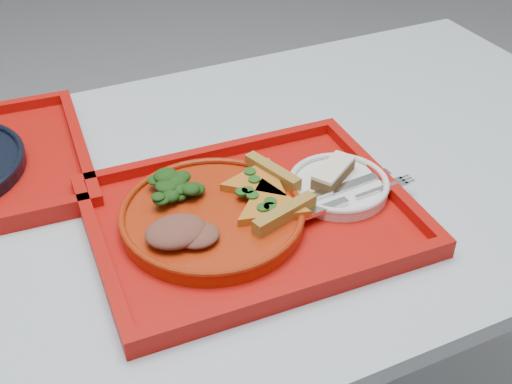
# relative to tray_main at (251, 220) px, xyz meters

# --- Properties ---
(table) EXTENTS (1.60, 0.80, 0.75)m
(table) POSITION_rel_tray_main_xyz_m (-0.05, 0.10, -0.08)
(table) COLOR #B3BBC8
(table) RESTS_ON ground
(tray_main) EXTENTS (0.46, 0.37, 0.01)m
(tray_main) POSITION_rel_tray_main_xyz_m (0.00, 0.00, 0.00)
(tray_main) COLOR #AF0E09
(tray_main) RESTS_ON table
(dinner_plate) EXTENTS (0.26, 0.26, 0.02)m
(dinner_plate) POSITION_rel_tray_main_xyz_m (-0.05, 0.01, 0.02)
(dinner_plate) COLOR #A3260A
(dinner_plate) RESTS_ON tray_main
(side_plate) EXTENTS (0.15, 0.15, 0.01)m
(side_plate) POSITION_rel_tray_main_xyz_m (0.14, -0.00, 0.01)
(side_plate) COLOR white
(side_plate) RESTS_ON tray_main
(pizza_slice_a) EXTENTS (0.13, 0.14, 0.02)m
(pizza_slice_a) POSITION_rel_tray_main_xyz_m (0.02, -0.02, 0.03)
(pizza_slice_a) COLOR gold
(pizza_slice_a) RESTS_ON dinner_plate
(pizza_slice_b) EXTENTS (0.14, 0.13, 0.02)m
(pizza_slice_b) POSITION_rel_tray_main_xyz_m (0.03, 0.04, 0.03)
(pizza_slice_b) COLOR gold
(pizza_slice_b) RESTS_ON dinner_plate
(salad_heap) EXTENTS (0.08, 0.07, 0.04)m
(salad_heap) POSITION_rel_tray_main_xyz_m (-0.09, 0.07, 0.04)
(salad_heap) COLOR black
(salad_heap) RESTS_ON dinner_plate
(meat_portion) EXTENTS (0.08, 0.07, 0.03)m
(meat_portion) POSITION_rel_tray_main_xyz_m (-0.12, -0.02, 0.04)
(meat_portion) COLOR brown
(meat_portion) RESTS_ON dinner_plate
(dessert_bar) EXTENTS (0.09, 0.07, 0.02)m
(dessert_bar) POSITION_rel_tray_main_xyz_m (0.14, 0.01, 0.03)
(dessert_bar) COLOR #4E301A
(dessert_bar) RESTS_ON side_plate
(knife) EXTENTS (0.19, 0.03, 0.01)m
(knife) POSITION_rel_tray_main_xyz_m (0.14, -0.01, 0.02)
(knife) COLOR silver
(knife) RESTS_ON side_plate
(fork) EXTENTS (0.19, 0.04, 0.01)m
(fork) POSITION_rel_tray_main_xyz_m (0.15, -0.04, 0.02)
(fork) COLOR silver
(fork) RESTS_ON side_plate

